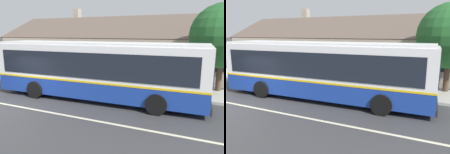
# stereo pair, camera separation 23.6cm
# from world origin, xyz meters

# --- Properties ---
(ground_plane) EXTENTS (300.00, 300.00, 0.00)m
(ground_plane) POSITION_xyz_m (0.00, 0.00, 0.00)
(ground_plane) COLOR #38383A
(sidewalk_far) EXTENTS (60.00, 3.00, 0.15)m
(sidewalk_far) POSITION_xyz_m (0.00, 6.00, 0.07)
(sidewalk_far) COLOR #ADAAA3
(sidewalk_far) RESTS_ON ground
(lane_divider_stripe) EXTENTS (60.00, 0.16, 0.01)m
(lane_divider_stripe) POSITION_xyz_m (0.00, 0.00, 0.00)
(lane_divider_stripe) COLOR beige
(lane_divider_stripe) RESTS_ON ground
(community_building) EXTENTS (24.76, 9.92, 6.45)m
(community_building) POSITION_xyz_m (1.30, 13.50, 1.76)
(community_building) COLOR tan
(community_building) RESTS_ON ground
(transit_bus) EXTENTS (12.18, 3.02, 3.23)m
(transit_bus) POSITION_xyz_m (3.31, 2.90, 1.73)
(transit_bus) COLOR navy
(transit_bus) RESTS_ON ground
(bench_by_building) EXTENTS (1.64, 0.51, 0.94)m
(bench_by_building) POSITION_xyz_m (-4.76, 5.93, 0.57)
(bench_by_building) COLOR brown
(bench_by_building) RESTS_ON sidewalk_far
(bike_rack) EXTENTS (1.16, 0.06, 0.78)m
(bike_rack) POSITION_xyz_m (-7.31, 5.68, 0.68)
(bike_rack) COLOR slate
(bike_rack) RESTS_ON sidewalk_far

